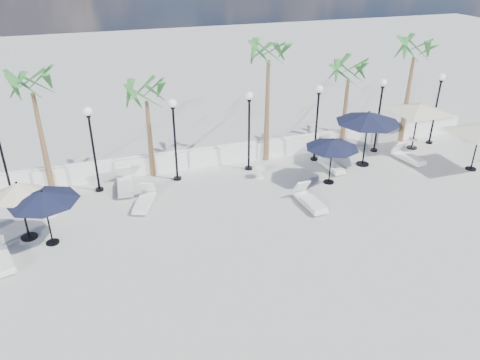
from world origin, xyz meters
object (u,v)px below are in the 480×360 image
object	(u,v)px
lounger_3	(144,201)
lounger_2	(125,185)
parasol_navy_left	(43,197)
parasol_navy_right	(332,144)
lounger_6	(408,157)
parasol_cream_sq_a	(419,105)
parasol_cream_small	(18,190)
lounger_4	(332,165)
lounger_5	(310,200)
parasol_navy_mid	(368,118)
lounger_0	(1,258)

from	to	relation	value
lounger_3	lounger_2	bearing A→B (deg)	131.63
parasol_navy_left	lounger_3	bearing A→B (deg)	25.17
parasol_navy_right	lounger_6	bearing A→B (deg)	10.20
parasol_cream_sq_a	parasol_cream_small	distance (m)	19.07
parasol_navy_right	lounger_2	bearing A→B (deg)	166.00
lounger_4	parasol_navy_right	xyz separation A→B (m)	(-0.78, -1.21, 1.68)
lounger_4	parasol_cream_sq_a	distance (m)	5.86
parasol_navy_left	parasol_cream_small	distance (m)	1.06
lounger_5	parasol_cream_sq_a	size ratio (longest dim) A/B	0.38
lounger_2	lounger_3	world-z (taller)	lounger_2
lounger_5	parasol_navy_mid	size ratio (longest dim) A/B	0.65
lounger_3	lounger_6	bearing A→B (deg)	23.31
lounger_5	parasol_cream_small	xyz separation A→B (m)	(-10.96, 1.12, 1.76)
parasol_navy_mid	parasol_cream_small	xyz separation A→B (m)	(-15.23, -1.74, -0.44)
lounger_4	lounger_6	xyz separation A→B (m)	(4.12, -0.32, 0.02)
lounger_4	lounger_6	size ratio (longest dim) A/B	0.91
lounger_4	lounger_6	world-z (taller)	lounger_6
lounger_3	parasol_cream_sq_a	bearing A→B (deg)	28.38
parasol_navy_left	parasol_cream_small	bearing A→B (deg)	142.62
lounger_0	lounger_2	size ratio (longest dim) A/B	0.97
lounger_3	lounger_5	world-z (taller)	lounger_5
lounger_2	lounger_3	xyz separation A→B (m)	(0.62, -1.71, -0.02)
lounger_0	parasol_navy_mid	xyz separation A→B (m)	(16.00, 3.16, 2.21)
lounger_6	parasol_navy_right	world-z (taller)	parasol_navy_right
lounger_5	lounger_6	distance (m)	7.14
lounger_4	parasol_navy_mid	xyz separation A→B (m)	(1.73, -0.00, 2.22)
lounger_0	lounger_5	xyz separation A→B (m)	(11.72, 0.30, 0.01)
lounger_6	parasol_cream_sq_a	world-z (taller)	parasol_cream_sq_a
lounger_0	parasol_navy_left	bearing A→B (deg)	9.93
lounger_2	parasol_navy_right	xyz separation A→B (m)	(8.93, -2.23, 1.65)
parasol_navy_left	parasol_navy_right	world-z (taller)	parasol_navy_left
lounger_0	lounger_6	distance (m)	18.62
parasol_navy_mid	parasol_navy_right	bearing A→B (deg)	-154.31
lounger_6	parasol_cream_small	bearing A→B (deg)	174.73
parasol_cream_small	lounger_0	bearing A→B (deg)	-118.32
parasol_navy_right	parasol_cream_sq_a	bearing A→B (deg)	19.75
lounger_3	parasol_navy_right	world-z (taller)	parasol_navy_right
parasol_navy_left	parasol_cream_small	xyz separation A→B (m)	(-0.84, 0.64, 0.08)
lounger_3	parasol_navy_right	distance (m)	8.49
parasol_navy_mid	parasol_navy_right	size ratio (longest dim) A/B	1.29
lounger_2	lounger_6	xyz separation A→B (m)	(13.84, -1.34, -0.02)
lounger_5	parasol_cream_sq_a	distance (m)	9.06
parasol_navy_mid	parasol_navy_left	bearing A→B (deg)	-170.63
lounger_0	lounger_3	distance (m)	5.75
lounger_4	parasol_navy_mid	world-z (taller)	parasol_navy_mid
lounger_5	parasol_navy_right	xyz separation A→B (m)	(1.77, 1.65, 1.65)
lounger_5	parasol_navy_left	size ratio (longest dim) A/B	0.81
lounger_0	lounger_4	world-z (taller)	lounger_0
lounger_6	lounger_3	bearing A→B (deg)	171.75
parasol_navy_right	parasol_cream_small	xyz separation A→B (m)	(-12.73, -0.53, 0.11)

